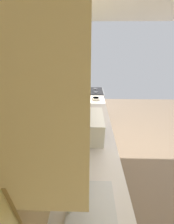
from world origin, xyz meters
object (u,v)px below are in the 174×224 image
at_px(microwave, 90,126).
at_px(bowl, 96,98).
at_px(sink_basin, 90,214).
at_px(oven_range, 91,105).

height_order(microwave, bowl, microwave).
bearing_deg(sink_basin, microwave, 0.78).
bearing_deg(microwave, oven_range, -1.10).
xyz_separation_m(sink_basin, bowl, (2.31, -0.13, 0.01)).
xyz_separation_m(oven_range, bowl, (-0.61, -0.10, 0.46)).
relative_size(microwave, bowl, 2.79).
xyz_separation_m(sink_basin, microwave, (0.96, 0.01, 0.15)).
distance_m(microwave, bowl, 1.37).
relative_size(oven_range, microwave, 2.07).
bearing_deg(oven_range, bowl, -170.31).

